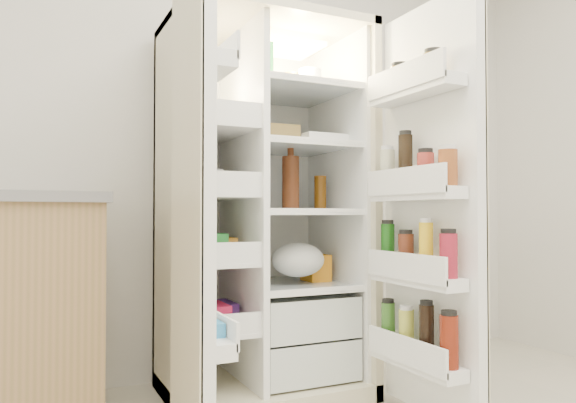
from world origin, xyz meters
name	(u,v)px	position (x,y,z in m)	size (l,w,h in m)	color
wall_back	(230,127)	(0.00, 2.00, 1.35)	(4.00, 0.02, 2.70)	silver
refrigerator	(262,240)	(0.05, 1.65, 0.74)	(0.92, 0.70, 1.80)	beige
freezer_door	(193,208)	(-0.46, 1.05, 0.89)	(0.15, 0.40, 1.72)	white
fridge_door	(428,213)	(0.52, 0.96, 0.87)	(0.17, 0.58, 1.72)	white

